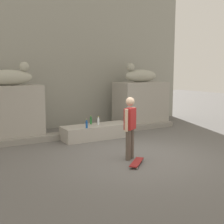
# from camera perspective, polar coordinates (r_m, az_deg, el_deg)

# --- Properties ---
(ground_plane) EXTENTS (40.00, 40.00, 0.00)m
(ground_plane) POSITION_cam_1_polar(r_m,az_deg,el_deg) (8.23, 4.88, -8.56)
(ground_plane) COLOR #605E5B
(facade_wall) EXTENTS (11.18, 0.60, 6.20)m
(facade_wall) POSITION_cam_1_polar(r_m,az_deg,el_deg) (12.54, -8.83, 11.47)
(facade_wall) COLOR gray
(facade_wall) RESTS_ON ground_plane
(pedestal_left) EXTENTS (2.11, 1.22, 1.86)m
(pedestal_left) POSITION_cam_1_polar(r_m,az_deg,el_deg) (10.39, -19.38, -0.22)
(pedestal_left) COLOR #A39E93
(pedestal_left) RESTS_ON ground_plane
(pedestal_right) EXTENTS (2.11, 1.22, 1.86)m
(pedestal_right) POSITION_cam_1_polar(r_m,az_deg,el_deg) (12.50, 5.58, 1.57)
(pedestal_right) COLOR #A39E93
(pedestal_right) RESTS_ON ground_plane
(statue_reclining_left) EXTENTS (1.64, 0.70, 0.78)m
(statue_reclining_left) POSITION_cam_1_polar(r_m,az_deg,el_deg) (10.30, -19.51, 6.49)
(statue_reclining_left) COLOR #ABAA9A
(statue_reclining_left) RESTS_ON pedestal_left
(statue_reclining_right) EXTENTS (1.64, 0.67, 0.78)m
(statue_reclining_right) POSITION_cam_1_polar(r_m,az_deg,el_deg) (12.39, 5.53, 7.14)
(statue_reclining_right) COLOR #ABAA9A
(statue_reclining_right) RESTS_ON pedestal_right
(ledge_block) EXTENTS (2.46, 0.86, 0.47)m
(ledge_block) POSITION_cam_1_polar(r_m,az_deg,el_deg) (10.24, -2.98, -3.83)
(ledge_block) COLOR #A39E93
(ledge_block) RESTS_ON ground_plane
(skater) EXTENTS (0.47, 0.36, 1.67)m
(skater) POSITION_cam_1_polar(r_m,az_deg,el_deg) (7.73, 3.52, -2.61)
(skater) COLOR brown
(skater) RESTS_ON ground_plane
(skateboard) EXTENTS (0.72, 0.69, 0.08)m
(skateboard) POSITION_cam_1_polar(r_m,az_deg,el_deg) (7.50, 4.84, -9.74)
(skateboard) COLOR maroon
(skateboard) RESTS_ON ground_plane
(bottle_blue) EXTENTS (0.07, 0.07, 0.30)m
(bottle_blue) POSITION_cam_1_polar(r_m,az_deg,el_deg) (9.64, -4.97, -2.43)
(bottle_blue) COLOR #194C99
(bottle_blue) RESTS_ON ledge_block
(bottle_green) EXTENTS (0.07, 0.07, 0.31)m
(bottle_green) POSITION_cam_1_polar(r_m,az_deg,el_deg) (10.31, -4.13, -1.68)
(bottle_green) COLOR #1E722D
(bottle_green) RESTS_ON ledge_block
(bottle_clear) EXTENTS (0.08, 0.08, 0.30)m
(bottle_clear) POSITION_cam_1_polar(r_m,az_deg,el_deg) (10.19, -2.69, -1.82)
(bottle_clear) COLOR silver
(bottle_clear) RESTS_ON ledge_block
(stair_step) EXTENTS (7.48, 0.50, 0.20)m
(stair_step) POSITION_cam_1_polar(r_m,az_deg,el_deg) (10.75, -4.30, -4.00)
(stair_step) COLOR gray
(stair_step) RESTS_ON ground_plane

